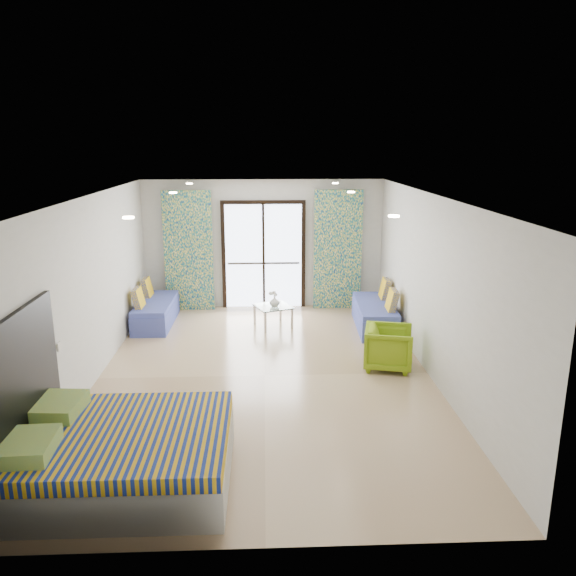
{
  "coord_description": "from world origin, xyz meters",
  "views": [
    {
      "loc": [
        0.02,
        -7.92,
        3.43
      ],
      "look_at": [
        0.39,
        0.85,
        1.15
      ],
      "focal_mm": 35.0,
      "sensor_mm": 36.0,
      "label": 1
    }
  ],
  "objects_px": {
    "armchair": "(389,345)",
    "daybed_left": "(155,311)",
    "daybed_right": "(376,314)",
    "bed": "(121,455)",
    "coffee_table": "(273,308)"
  },
  "relations": [
    {
      "from": "bed",
      "to": "daybed_right",
      "type": "bearing_deg",
      "value": 53.58
    },
    {
      "from": "daybed_right",
      "to": "armchair",
      "type": "distance_m",
      "value": 1.96
    },
    {
      "from": "armchair",
      "to": "coffee_table",
      "type": "bearing_deg",
      "value": 52.69
    },
    {
      "from": "bed",
      "to": "armchair",
      "type": "relative_size",
      "value": 2.94
    },
    {
      "from": "coffee_table",
      "to": "bed",
      "type": "bearing_deg",
      "value": -108.15
    },
    {
      "from": "bed",
      "to": "coffee_table",
      "type": "height_order",
      "value": "bed"
    },
    {
      "from": "daybed_right",
      "to": "daybed_left",
      "type": "bearing_deg",
      "value": 177.15
    },
    {
      "from": "daybed_left",
      "to": "daybed_right",
      "type": "height_order",
      "value": "daybed_right"
    },
    {
      "from": "bed",
      "to": "armchair",
      "type": "xyz_separation_m",
      "value": [
        3.42,
        2.93,
        0.06
      ]
    },
    {
      "from": "bed",
      "to": "daybed_left",
      "type": "bearing_deg",
      "value": 96.84
    },
    {
      "from": "coffee_table",
      "to": "armchair",
      "type": "height_order",
      "value": "armchair"
    },
    {
      "from": "daybed_right",
      "to": "armchair",
      "type": "relative_size",
      "value": 2.43
    },
    {
      "from": "armchair",
      "to": "daybed_left",
      "type": "bearing_deg",
      "value": 72.4
    },
    {
      "from": "bed",
      "to": "daybed_left",
      "type": "xyz_separation_m",
      "value": [
        -0.64,
        5.3,
        -0.06
      ]
    },
    {
      "from": "daybed_right",
      "to": "coffee_table",
      "type": "xyz_separation_m",
      "value": [
        -1.94,
        0.16,
        0.1
      ]
    }
  ]
}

